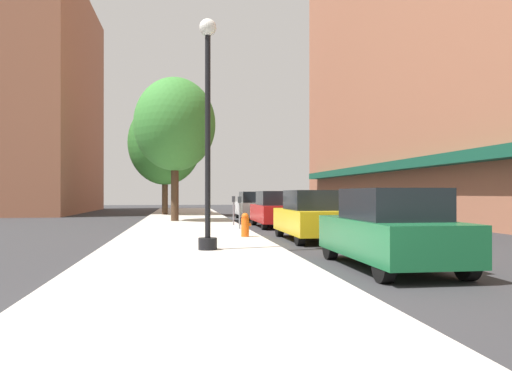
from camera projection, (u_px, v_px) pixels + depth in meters
name	position (u px, v px, depth m)	size (l,w,h in m)	color
ground_plane	(271.00, 226.00, 24.32)	(90.00, 90.00, 0.00)	#2D2D30
sidewalk_slab	(187.00, 224.00, 24.73)	(4.80, 50.00, 0.12)	#B7B2A8
building_right_brick	(443.00, 34.00, 29.89)	(6.80, 40.00, 22.00)	#9E6047
building_far_background	(48.00, 103.00, 40.98)	(6.80, 18.00, 17.83)	#9E6047
lamppost	(208.00, 129.00, 12.91)	(0.48, 0.48, 5.90)	black
fire_hydrant	(245.00, 225.00, 16.75)	(0.33, 0.26, 0.79)	#E05614
parking_meter_near	(234.00, 207.00, 22.87)	(0.14, 0.09, 1.31)	slate
parking_meter_far	(240.00, 208.00, 20.44)	(0.14, 0.09, 1.31)	slate
tree_near	(165.00, 143.00, 34.49)	(4.97, 4.97, 7.75)	#422D1E
tree_mid	(175.00, 125.00, 26.44)	(4.25, 4.25, 7.50)	#422D1E
car_green	(390.00, 230.00, 10.43)	(1.80, 4.30, 1.66)	black
car_yellow	(312.00, 216.00, 16.69)	(1.80, 4.30, 1.66)	black
car_red	(276.00, 210.00, 23.20)	(1.80, 4.30, 1.66)	black
car_white	(254.00, 206.00, 30.40)	(1.80, 4.30, 1.66)	black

